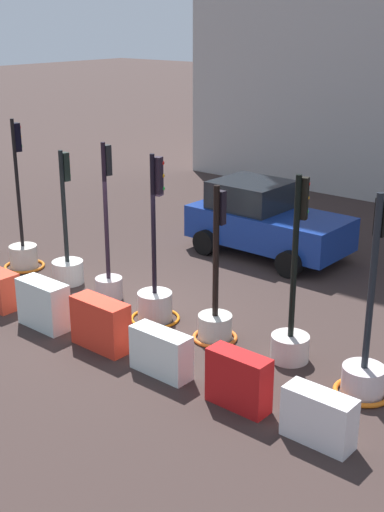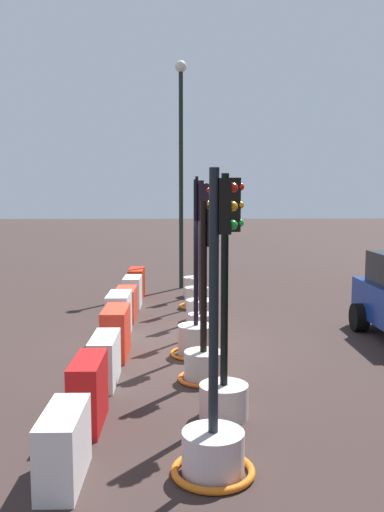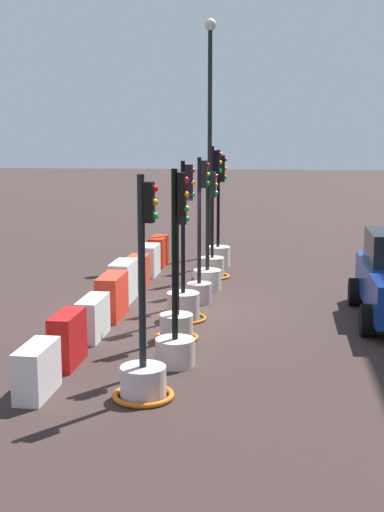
{
  "view_description": "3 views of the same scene",
  "coord_description": "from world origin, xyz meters",
  "px_view_note": "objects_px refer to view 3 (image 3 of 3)",
  "views": [
    {
      "loc": [
        8.95,
        -8.66,
        5.6
      ],
      "look_at": [
        1.34,
        0.58,
        1.37
      ],
      "focal_mm": 48.09,
      "sensor_mm": 36.0,
      "label": 1
    },
    {
      "loc": [
        10.48,
        -0.16,
        2.95
      ],
      "look_at": [
        -2.06,
        0.28,
        1.55
      ],
      "focal_mm": 37.85,
      "sensor_mm": 36.0,
      "label": 2
    },
    {
      "loc": [
        14.47,
        2.1,
        3.78
      ],
      "look_at": [
        -0.26,
        0.32,
        1.16
      ],
      "focal_mm": 48.82,
      "sensor_mm": 36.0,
      "label": 3
    }
  ],
  "objects_px": {
    "traffic_light_0": "(218,247)",
    "traffic_light_2": "(208,269)",
    "construction_barrier_3": "(123,282)",
    "construction_barrier_0": "(159,251)",
    "traffic_light_4": "(183,297)",
    "construction_barrier_5": "(93,318)",
    "construction_barrier_7": "(37,371)",
    "construction_barrier_4": "(112,296)",
    "construction_barrier_6": "(68,339)",
    "traffic_light_7": "(143,367)",
    "construction_barrier_1": "(149,260)",
    "construction_barrier_2": "(137,272)",
    "street_lamp_post": "(210,113)",
    "traffic_light_3": "(200,275)",
    "traffic_light_5": "(177,315)",
    "traffic_light_1": "(212,259)",
    "traffic_light_6": "(176,330)"
  },
  "relations": [
    {
      "from": "traffic_light_3",
      "to": "construction_barrier_2",
      "type": "height_order",
      "value": "traffic_light_3"
    },
    {
      "from": "traffic_light_0",
      "to": "traffic_light_2",
      "type": "distance_m",
      "value": 3.12
    },
    {
      "from": "construction_barrier_5",
      "to": "construction_barrier_6",
      "type": "distance_m",
      "value": 1.57
    },
    {
      "from": "traffic_light_7",
      "to": "construction_barrier_2",
      "type": "height_order",
      "value": "traffic_light_7"
    },
    {
      "from": "traffic_light_7",
      "to": "construction_barrier_7",
      "type": "xyz_separation_m",
      "value": [
        0.09,
        -1.56,
        -0.08
      ]
    },
    {
      "from": "traffic_light_2",
      "to": "traffic_light_4",
      "type": "distance_m",
      "value": 2.8
    },
    {
      "from": "traffic_light_0",
      "to": "traffic_light_7",
      "type": "height_order",
      "value": "traffic_light_0"
    },
    {
      "from": "construction_barrier_5",
      "to": "construction_barrier_1",
      "type": "bearing_deg",
      "value": -179.98
    },
    {
      "from": "construction_barrier_2",
      "to": "traffic_light_7",
      "type": "bearing_deg",
      "value": 12.08
    },
    {
      "from": "traffic_light_2",
      "to": "traffic_light_6",
      "type": "relative_size",
      "value": 0.91
    },
    {
      "from": "traffic_light_6",
      "to": "construction_barrier_2",
      "type": "relative_size",
      "value": 3.03
    },
    {
      "from": "traffic_light_1",
      "to": "construction_barrier_3",
      "type": "bearing_deg",
      "value": -31.24
    },
    {
      "from": "construction_barrier_5",
      "to": "construction_barrier_7",
      "type": "relative_size",
      "value": 1.07
    },
    {
      "from": "construction_barrier_4",
      "to": "traffic_light_2",
      "type": "bearing_deg",
      "value": 149.07
    },
    {
      "from": "traffic_light_2",
      "to": "construction_barrier_1",
      "type": "xyz_separation_m",
      "value": [
        -1.58,
        -1.74,
        -0.1
      ]
    },
    {
      "from": "traffic_light_4",
      "to": "construction_barrier_0",
      "type": "bearing_deg",
      "value": -165.5
    },
    {
      "from": "traffic_light_1",
      "to": "traffic_light_2",
      "type": "xyz_separation_m",
      "value": [
        1.53,
        0.02,
        0.01
      ]
    },
    {
      "from": "construction_barrier_6",
      "to": "street_lamp_post",
      "type": "height_order",
      "value": "street_lamp_post"
    },
    {
      "from": "traffic_light_4",
      "to": "traffic_light_6",
      "type": "distance_m",
      "value": 2.9
    },
    {
      "from": "traffic_light_4",
      "to": "construction_barrier_3",
      "type": "distance_m",
      "value": 2.11
    },
    {
      "from": "traffic_light_2",
      "to": "traffic_light_7",
      "type": "height_order",
      "value": "traffic_light_7"
    },
    {
      "from": "traffic_light_4",
      "to": "construction_barrier_5",
      "type": "distance_m",
      "value": 2.13
    },
    {
      "from": "construction_barrier_6",
      "to": "construction_barrier_0",
      "type": "bearing_deg",
      "value": 179.88
    },
    {
      "from": "traffic_light_5",
      "to": "construction_barrier_3",
      "type": "bearing_deg",
      "value": -149.86
    },
    {
      "from": "construction_barrier_2",
      "to": "construction_barrier_3",
      "type": "bearing_deg",
      "value": -0.41
    },
    {
      "from": "traffic_light_6",
      "to": "traffic_light_4",
      "type": "bearing_deg",
      "value": -174.98
    },
    {
      "from": "traffic_light_3",
      "to": "construction_barrier_7",
      "type": "xyz_separation_m",
      "value": [
        5.9,
        -1.73,
        -0.26
      ]
    },
    {
      "from": "construction_barrier_2",
      "to": "traffic_light_3",
      "type": "bearing_deg",
      "value": 49.49
    },
    {
      "from": "traffic_light_1",
      "to": "construction_barrier_0",
      "type": "distance_m",
      "value": 2.26
    },
    {
      "from": "construction_barrier_0",
      "to": "construction_barrier_6",
      "type": "height_order",
      "value": "construction_barrier_6"
    },
    {
      "from": "traffic_light_3",
      "to": "traffic_light_6",
      "type": "xyz_separation_m",
      "value": [
        4.34,
        0.08,
        -0.04
      ]
    },
    {
      "from": "construction_barrier_1",
      "to": "construction_barrier_2",
      "type": "relative_size",
      "value": 0.91
    },
    {
      "from": "street_lamp_post",
      "to": "construction_barrier_5",
      "type": "bearing_deg",
      "value": -8.59
    },
    {
      "from": "traffic_light_5",
      "to": "construction_barrier_4",
      "type": "bearing_deg",
      "value": -131.32
    },
    {
      "from": "traffic_light_5",
      "to": "construction_barrier_2",
      "type": "relative_size",
      "value": 2.69
    },
    {
      "from": "construction_barrier_2",
      "to": "construction_barrier_7",
      "type": "distance_m",
      "value": 7.38
    },
    {
      "from": "construction_barrier_0",
      "to": "construction_barrier_7",
      "type": "distance_m",
      "value": 10.26
    },
    {
      "from": "traffic_light_3",
      "to": "street_lamp_post",
      "type": "xyz_separation_m",
      "value": [
        -5.9,
        -0.35,
        3.74
      ]
    },
    {
      "from": "construction_barrier_1",
      "to": "traffic_light_6",
      "type": "bearing_deg",
      "value": 13.67
    },
    {
      "from": "construction_barrier_1",
      "to": "street_lamp_post",
      "type": "distance_m",
      "value": 5.14
    },
    {
      "from": "traffic_light_4",
      "to": "street_lamp_post",
      "type": "bearing_deg",
      "value": -178.66
    },
    {
      "from": "traffic_light_4",
      "to": "traffic_light_7",
      "type": "distance_m",
      "value": 4.36
    },
    {
      "from": "construction_barrier_2",
      "to": "street_lamp_post",
      "type": "distance_m",
      "value": 6.12
    },
    {
      "from": "traffic_light_2",
      "to": "construction_barrier_3",
      "type": "distance_m",
      "value": 2.28
    },
    {
      "from": "traffic_light_1",
      "to": "traffic_light_3",
      "type": "xyz_separation_m",
      "value": [
        2.88,
        -0.03,
        0.14
      ]
    },
    {
      "from": "traffic_light_2",
      "to": "construction_barrier_6",
      "type": "height_order",
      "value": "traffic_light_2"
    },
    {
      "from": "traffic_light_7",
      "to": "construction_barrier_4",
      "type": "height_order",
      "value": "traffic_light_7"
    },
    {
      "from": "traffic_light_0",
      "to": "construction_barrier_0",
      "type": "relative_size",
      "value": 2.91
    },
    {
      "from": "traffic_light_4",
      "to": "traffic_light_2",
      "type": "bearing_deg",
      "value": 175.41
    },
    {
      "from": "traffic_light_7",
      "to": "construction_barrier_7",
      "type": "relative_size",
      "value": 3.17
    }
  ]
}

